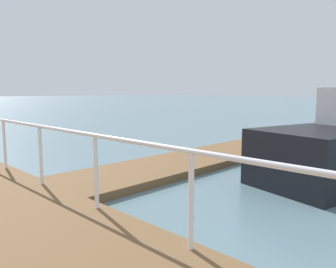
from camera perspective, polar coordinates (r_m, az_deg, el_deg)
ground_plane at (r=17.62m, az=-26.55°, el=-0.13°), size 300.00×300.00×0.00m
floating_dock at (r=11.69m, az=12.94°, el=-2.51°), size 15.38×2.00×0.18m
boardwalk_railing at (r=5.45m, az=-17.63°, el=-1.52°), size 0.06×26.50×1.08m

